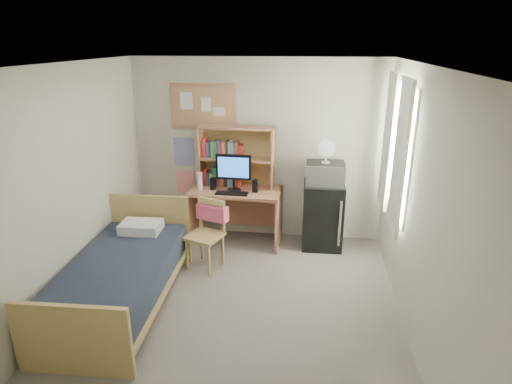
# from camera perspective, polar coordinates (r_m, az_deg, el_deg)

# --- Properties ---
(floor) EXTENTS (3.60, 4.20, 0.02)m
(floor) POSITION_cam_1_polar(r_m,az_deg,el_deg) (4.84, -2.98, -16.04)
(floor) COLOR gray
(floor) RESTS_ON ground
(ceiling) EXTENTS (3.60, 4.20, 0.02)m
(ceiling) POSITION_cam_1_polar(r_m,az_deg,el_deg) (3.94, -3.68, 16.51)
(ceiling) COLOR white
(ceiling) RESTS_ON wall_back
(wall_back) EXTENTS (3.60, 0.04, 2.60)m
(wall_back) POSITION_cam_1_polar(r_m,az_deg,el_deg) (6.20, 0.25, 5.54)
(wall_back) COLOR beige
(wall_back) RESTS_ON floor
(wall_front) EXTENTS (3.60, 0.04, 2.60)m
(wall_front) POSITION_cam_1_polar(r_m,az_deg,el_deg) (2.44, -12.82, -19.31)
(wall_front) COLOR beige
(wall_front) RESTS_ON floor
(wall_left) EXTENTS (0.04, 4.20, 2.60)m
(wall_left) POSITION_cam_1_polar(r_m,az_deg,el_deg) (4.87, -24.62, -0.32)
(wall_left) COLOR beige
(wall_left) RESTS_ON floor
(wall_right) EXTENTS (0.04, 4.20, 2.60)m
(wall_right) POSITION_cam_1_polar(r_m,az_deg,el_deg) (4.28, 21.15, -2.44)
(wall_right) COLOR beige
(wall_right) RESTS_ON floor
(window_unit) EXTENTS (0.10, 1.40, 1.70)m
(window_unit) POSITION_cam_1_polar(r_m,az_deg,el_deg) (5.30, 18.18, 5.45)
(window_unit) COLOR white
(window_unit) RESTS_ON wall_right
(curtain_left) EXTENTS (0.04, 0.55, 1.70)m
(curtain_left) POSITION_cam_1_polar(r_m,az_deg,el_deg) (4.92, 18.63, 4.33)
(curtain_left) COLOR white
(curtain_left) RESTS_ON wall_right
(curtain_right) EXTENTS (0.04, 0.55, 1.70)m
(curtain_right) POSITION_cam_1_polar(r_m,az_deg,el_deg) (5.68, 17.20, 6.45)
(curtain_right) COLOR white
(curtain_right) RESTS_ON wall_right
(bulletin_board) EXTENTS (0.94, 0.03, 0.64)m
(bulletin_board) POSITION_cam_1_polar(r_m,az_deg,el_deg) (6.20, -7.07, 11.25)
(bulletin_board) COLOR tan
(bulletin_board) RESTS_ON wall_back
(poster_wave) EXTENTS (0.30, 0.01, 0.42)m
(poster_wave) POSITION_cam_1_polar(r_m,az_deg,el_deg) (6.42, -9.59, 5.31)
(poster_wave) COLOR #27389C
(poster_wave) RESTS_ON wall_back
(poster_japan) EXTENTS (0.28, 0.01, 0.36)m
(poster_japan) POSITION_cam_1_polar(r_m,az_deg,el_deg) (6.55, -9.36, 1.33)
(poster_japan) COLOR red
(poster_japan) RESTS_ON wall_back
(desk) EXTENTS (1.33, 0.70, 0.82)m
(desk) POSITION_cam_1_polar(r_m,az_deg,el_deg) (6.20, -2.77, -3.20)
(desk) COLOR tan
(desk) RESTS_ON floor
(desk_chair) EXTENTS (0.58, 0.58, 0.90)m
(desk_chair) POSITION_cam_1_polar(r_m,az_deg,el_deg) (5.53, -6.89, -5.80)
(desk_chair) COLOR tan
(desk_chair) RESTS_ON floor
(mini_fridge) EXTENTS (0.56, 0.56, 0.94)m
(mini_fridge) POSITION_cam_1_polar(r_m,az_deg,el_deg) (6.13, 8.87, -3.02)
(mini_fridge) COLOR black
(mini_fridge) RESTS_ON floor
(bed) EXTENTS (1.10, 2.09, 0.57)m
(bed) POSITION_cam_1_polar(r_m,az_deg,el_deg) (5.04, -17.64, -11.52)
(bed) COLOR #1C2432
(bed) RESTS_ON floor
(hutch) EXTENTS (1.07, 0.31, 0.87)m
(hutch) POSITION_cam_1_polar(r_m,az_deg,el_deg) (6.06, -2.61, 4.71)
(hutch) COLOR tan
(hutch) RESTS_ON desk
(monitor) EXTENTS (0.49, 0.05, 0.52)m
(monitor) POSITION_cam_1_polar(r_m,az_deg,el_deg) (5.91, -3.00, 2.56)
(monitor) COLOR black
(monitor) RESTS_ON desk
(keyboard) EXTENTS (0.45, 0.16, 0.02)m
(keyboard) POSITION_cam_1_polar(r_m,az_deg,el_deg) (5.86, -3.24, -0.18)
(keyboard) COLOR black
(keyboard) RESTS_ON desk
(speaker_left) EXTENTS (0.07, 0.07, 0.17)m
(speaker_left) POSITION_cam_1_polar(r_m,az_deg,el_deg) (6.03, -5.76, 1.09)
(speaker_left) COLOR black
(speaker_left) RESTS_ON desk
(speaker_right) EXTENTS (0.07, 0.07, 0.18)m
(speaker_right) POSITION_cam_1_polar(r_m,az_deg,el_deg) (5.91, -0.12, 0.82)
(speaker_right) COLOR black
(speaker_right) RESTS_ON desk
(water_bottle) EXTENTS (0.08, 0.08, 0.25)m
(water_bottle) POSITION_cam_1_polar(r_m,az_deg,el_deg) (6.03, -7.52, 1.42)
(water_bottle) COLOR white
(water_bottle) RESTS_ON desk
(hoodie) EXTENTS (0.45, 0.27, 0.21)m
(hoodie) POSITION_cam_1_polar(r_m,az_deg,el_deg) (5.58, -5.86, -2.73)
(hoodie) COLOR #D45074
(hoodie) RESTS_ON desk_chair
(microwave) EXTENTS (0.52, 0.40, 0.30)m
(microwave) POSITION_cam_1_polar(r_m,az_deg,el_deg) (5.91, 9.19, 2.48)
(microwave) COLOR silver
(microwave) RESTS_ON mini_fridge
(desk_fan) EXTENTS (0.24, 0.24, 0.29)m
(desk_fan) POSITION_cam_1_polar(r_m,az_deg,el_deg) (5.83, 9.35, 5.25)
(desk_fan) COLOR white
(desk_fan) RESTS_ON microwave
(pillow) EXTENTS (0.50, 0.36, 0.12)m
(pillow) POSITION_cam_1_polar(r_m,az_deg,el_deg) (5.50, -15.08, -4.51)
(pillow) COLOR white
(pillow) RESTS_ON bed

